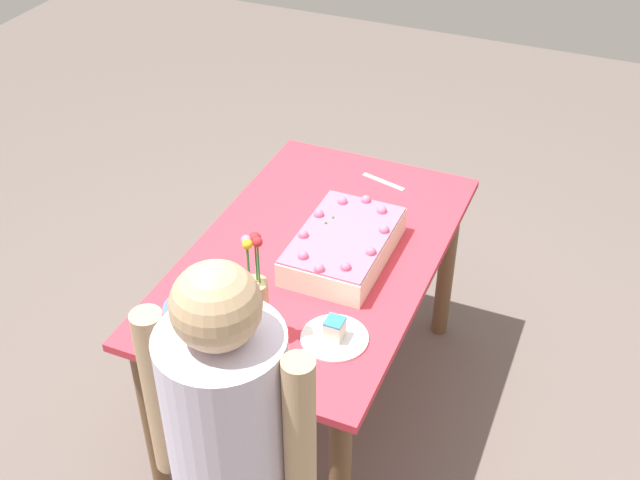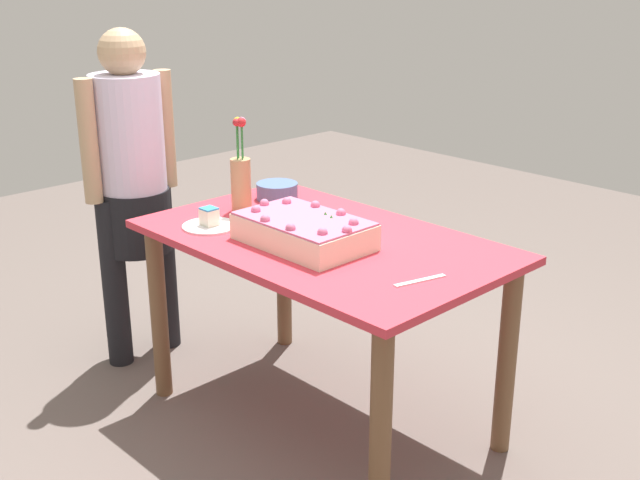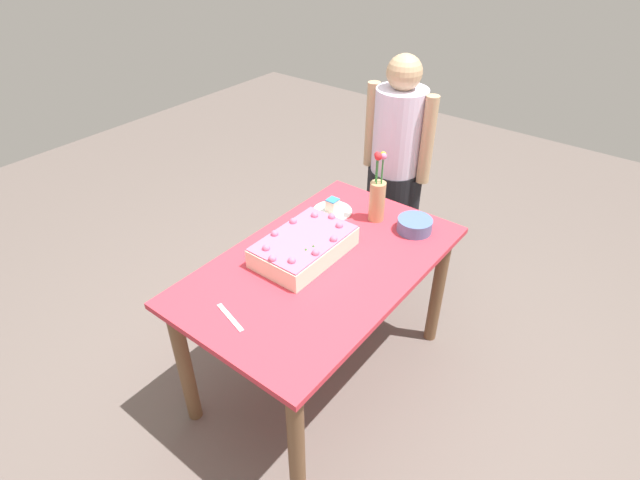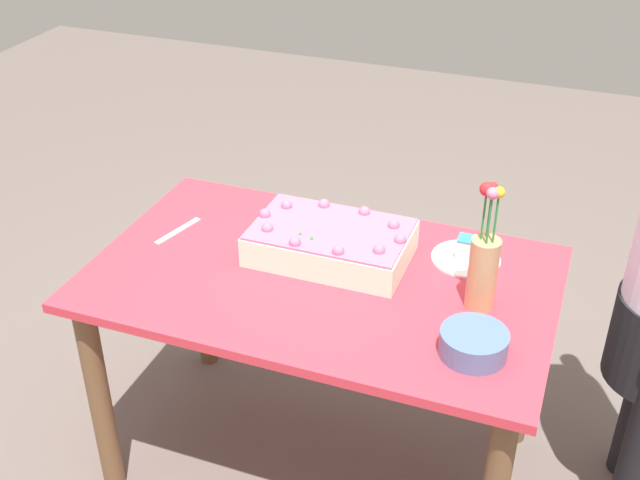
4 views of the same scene
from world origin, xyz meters
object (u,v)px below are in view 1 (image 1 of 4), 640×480
(sheet_cake, at_px, (344,245))
(flower_vase, at_px, (256,304))
(serving_plate_with_slice, at_px, (335,334))
(fruit_bowl, at_px, (192,315))
(person_standing, at_px, (232,468))
(cake_knife, at_px, (384,182))

(sheet_cake, relative_size, flower_vase, 1.24)
(sheet_cake, height_order, serving_plate_with_slice, sheet_cake)
(flower_vase, bearing_deg, sheet_cake, -11.44)
(sheet_cake, height_order, fruit_bowl, sheet_cake)
(serving_plate_with_slice, bearing_deg, fruit_bowl, 103.83)
(fruit_bowl, bearing_deg, serving_plate_with_slice, -76.17)
(fruit_bowl, height_order, person_standing, person_standing)
(sheet_cake, distance_m, cake_knife, 0.52)
(cake_knife, height_order, fruit_bowl, fruit_bowl)
(cake_knife, bearing_deg, serving_plate_with_slice, 115.04)
(serving_plate_with_slice, height_order, fruit_bowl, serving_plate_with_slice)
(sheet_cake, xyz_separation_m, fruit_bowl, (-0.50, 0.31, -0.02))
(sheet_cake, height_order, cake_knife, sheet_cake)
(person_standing, bearing_deg, fruit_bowl, 39.61)
(serving_plate_with_slice, relative_size, flower_vase, 0.55)
(flower_vase, bearing_deg, fruit_bowl, 96.90)
(sheet_cake, distance_m, person_standing, 1.00)
(sheet_cake, bearing_deg, person_standing, -174.47)
(serving_plate_with_slice, height_order, person_standing, person_standing)
(cake_knife, relative_size, fruit_bowl, 1.09)
(serving_plate_with_slice, relative_size, cake_knife, 1.10)
(serving_plate_with_slice, bearing_deg, cake_knife, 9.93)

